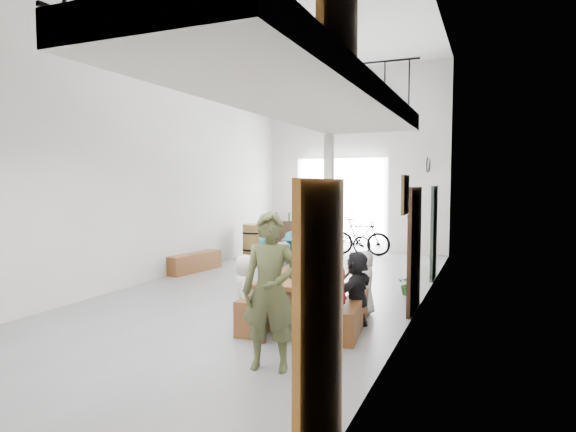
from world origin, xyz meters
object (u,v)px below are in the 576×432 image
at_px(tasting_table, 314,276).
at_px(serving_counter, 296,235).
at_px(host_standing, 270,291).
at_px(bicycle_near, 344,239).
at_px(bench_inner, 274,302).
at_px(side_bench, 195,262).
at_px(oak_barrel, 254,241).

relative_size(tasting_table, serving_counter, 1.58).
relative_size(tasting_table, host_standing, 1.47).
height_order(host_standing, bicycle_near, host_standing).
height_order(tasting_table, host_standing, host_standing).
bearing_deg(host_standing, bench_inner, 101.23).
height_order(side_bench, bicycle_near, bicycle_near).
bearing_deg(serving_counter, host_standing, -75.34).
relative_size(oak_barrel, host_standing, 0.53).
height_order(oak_barrel, host_standing, host_standing).
relative_size(bench_inner, oak_barrel, 2.30).
height_order(bench_inner, host_standing, host_standing).
bearing_deg(tasting_table, oak_barrel, 119.29).
bearing_deg(bench_inner, serving_counter, 105.78).
distance_m(bench_inner, oak_barrel, 6.00).
height_order(oak_barrel, serving_counter, oak_barrel).
relative_size(oak_barrel, bicycle_near, 0.58).
distance_m(bench_inner, serving_counter, 7.68).
bearing_deg(bicycle_near, side_bench, 153.46).
bearing_deg(side_bench, host_standing, -48.34).
xyz_separation_m(tasting_table, host_standing, (0.15, -1.84, 0.17)).
relative_size(oak_barrel, serving_counter, 0.57).
bearing_deg(serving_counter, bench_inner, -76.20).
distance_m(bench_inner, side_bench, 4.33).
height_order(tasting_table, side_bench, tasting_table).
xyz_separation_m(tasting_table, bicycle_near, (-1.56, 6.92, -0.29)).
height_order(bench_inner, oak_barrel, oak_barrel).
bearing_deg(oak_barrel, side_bench, -97.45).
bearing_deg(tasting_table, serving_counter, 108.09).
distance_m(tasting_table, bicycle_near, 7.10).
distance_m(side_bench, serving_counter, 4.52).
xyz_separation_m(serving_counter, host_standing, (3.35, -9.07, 0.45)).
bearing_deg(bench_inner, tasting_table, -1.98).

